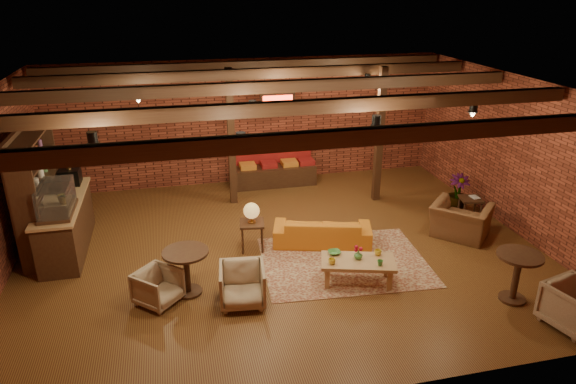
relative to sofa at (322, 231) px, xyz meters
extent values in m
plane|color=#421D10|center=(-0.86, -0.07, -0.28)|extent=(10.00, 10.00, 0.00)
cube|color=black|center=(-0.86, -0.07, 2.92)|extent=(10.00, 8.00, 0.02)
cube|color=maroon|center=(-0.86, 3.93, 1.32)|extent=(10.00, 0.02, 3.20)
cube|color=maroon|center=(-0.86, -4.07, 1.32)|extent=(10.00, 0.02, 3.20)
cube|color=maroon|center=(4.14, -0.07, 1.32)|extent=(0.02, 8.00, 3.20)
cylinder|color=black|center=(-0.86, 1.53, 2.57)|extent=(9.60, 0.12, 0.12)
cube|color=#331911|center=(-1.46, 2.53, 1.32)|extent=(0.16, 0.16, 3.20)
cube|color=#331911|center=(1.94, 1.93, 1.32)|extent=(0.16, 0.16, 3.20)
imported|color=#337F33|center=(-4.86, 1.13, 0.94)|extent=(0.35, 0.39, 0.30)
cube|color=#FF3619|center=(-0.26, 3.03, 2.07)|extent=(0.86, 0.06, 0.30)
cube|color=maroon|center=(0.20, -0.81, -0.28)|extent=(3.23, 2.56, 0.01)
imported|color=#C56D1B|center=(0.00, 0.00, 0.00)|extent=(2.08, 1.27, 0.57)
cube|color=#A97B4F|center=(0.18, -1.54, 0.13)|extent=(1.41, 0.97, 0.06)
cube|color=#A97B4F|center=(-0.39, -1.61, -0.10)|extent=(0.08, 0.08, 0.38)
cube|color=#A97B4F|center=(0.63, -1.91, -0.10)|extent=(0.08, 0.08, 0.38)
cube|color=#A97B4F|center=(-0.26, -1.18, -0.10)|extent=(0.08, 0.08, 0.38)
cube|color=#A97B4F|center=(0.76, -1.48, -0.10)|extent=(0.08, 0.08, 0.38)
imported|color=gold|center=(-0.30, -1.56, 0.21)|extent=(0.16, 0.16, 0.10)
imported|color=#42863D|center=(0.48, -1.79, 0.20)|extent=(0.13, 0.13, 0.10)
imported|color=gold|center=(0.59, -1.45, 0.21)|extent=(0.16, 0.16, 0.10)
imported|color=#42863D|center=(-0.15, -1.23, 0.18)|extent=(0.27, 0.27, 0.06)
imported|color=#42863D|center=(0.20, -1.49, 0.22)|extent=(0.15, 0.15, 0.12)
sphere|color=#B31329|center=(0.20, -1.49, 0.36)|extent=(0.10, 0.10, 0.10)
cube|color=#331911|center=(-1.42, 0.09, 0.28)|extent=(0.54, 0.54, 0.05)
cylinder|color=#331911|center=(-1.42, 0.09, -0.01)|extent=(0.04, 0.04, 0.54)
cylinder|color=olive|center=(-1.42, 0.09, 0.31)|extent=(0.16, 0.16, 0.02)
cylinder|color=olive|center=(-1.42, 0.09, 0.39)|extent=(0.05, 0.05, 0.23)
sphere|color=gold|center=(-1.42, 0.09, 0.55)|extent=(0.32, 0.32, 0.32)
cylinder|color=#331911|center=(-2.74, -1.20, 0.50)|extent=(0.77, 0.77, 0.04)
cylinder|color=#331911|center=(-2.74, -1.20, 0.11)|extent=(0.11, 0.11, 0.75)
cylinder|color=#331911|center=(-2.74, -1.20, -0.26)|extent=(0.46, 0.46, 0.04)
imported|color=#C1B095|center=(-3.22, -1.39, 0.04)|extent=(0.87, 0.87, 0.66)
imported|color=#C1B095|center=(-1.88, -1.72, 0.09)|extent=(0.80, 0.76, 0.75)
imported|color=brown|center=(2.88, -0.34, 0.20)|extent=(1.29, 1.29, 0.97)
cube|color=#331911|center=(3.54, 0.37, 0.20)|extent=(0.55, 0.55, 0.04)
cylinder|color=#331911|center=(3.54, 0.37, -0.05)|extent=(0.04, 0.04, 0.47)
imported|color=#331911|center=(3.54, 0.37, 0.24)|extent=(0.22, 0.26, 0.02)
cylinder|color=#331911|center=(2.52, -2.65, 0.55)|extent=(0.73, 0.73, 0.05)
cylinder|color=#331911|center=(2.52, -2.65, 0.14)|extent=(0.11, 0.11, 0.80)
cylinder|color=#331911|center=(2.52, -2.65, -0.26)|extent=(0.44, 0.44, 0.05)
imported|color=#C1B095|center=(2.96, -3.47, 0.11)|extent=(0.92, 0.89, 0.79)
imported|color=#4C7F4C|center=(3.54, 0.90, 1.00)|extent=(1.70, 1.70, 2.57)
camera|label=1|loc=(-2.78, -8.87, 4.63)|focal=32.00mm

